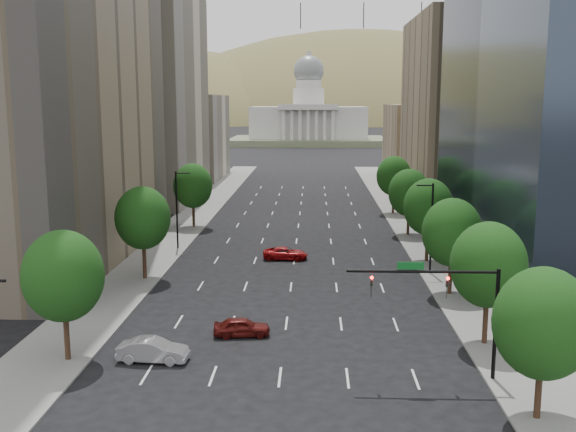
# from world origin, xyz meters

# --- Properties ---
(sidewalk_left) EXTENTS (6.00, 200.00, 0.15)m
(sidewalk_left) POSITION_xyz_m (-15.50, 60.00, 0.07)
(sidewalk_left) COLOR slate
(sidewalk_left) RESTS_ON ground
(sidewalk_right) EXTENTS (6.00, 200.00, 0.15)m
(sidewalk_right) POSITION_xyz_m (15.50, 60.00, 0.07)
(sidewalk_right) COLOR slate
(sidewalk_right) RESTS_ON ground
(midrise_cream_left) EXTENTS (14.00, 30.00, 35.00)m
(midrise_cream_left) POSITION_xyz_m (-25.00, 103.00, 17.50)
(midrise_cream_left) COLOR beige
(midrise_cream_left) RESTS_ON ground
(filler_left) EXTENTS (14.00, 26.00, 18.00)m
(filler_left) POSITION_xyz_m (-25.00, 136.00, 9.00)
(filler_left) COLOR beige
(filler_left) RESTS_ON ground
(parking_tan_right) EXTENTS (14.00, 30.00, 30.00)m
(parking_tan_right) POSITION_xyz_m (25.00, 100.00, 15.00)
(parking_tan_right) COLOR #8C7759
(parking_tan_right) RESTS_ON ground
(filler_right) EXTENTS (14.00, 26.00, 16.00)m
(filler_right) POSITION_xyz_m (25.00, 133.00, 8.00)
(filler_right) COLOR #8C7759
(filler_right) RESTS_ON ground
(tree_right_0) EXTENTS (5.20, 5.20, 8.39)m
(tree_right_0) POSITION_xyz_m (14.00, 25.00, 5.39)
(tree_right_0) COLOR #382316
(tree_right_0) RESTS_ON ground
(tree_right_1) EXTENTS (5.20, 5.20, 8.75)m
(tree_right_1) POSITION_xyz_m (14.00, 36.00, 5.75)
(tree_right_1) COLOR #382316
(tree_right_1) RESTS_ON ground
(tree_right_2) EXTENTS (5.20, 5.20, 8.61)m
(tree_right_2) POSITION_xyz_m (14.00, 48.00, 5.60)
(tree_right_2) COLOR #382316
(tree_right_2) RESTS_ON ground
(tree_right_3) EXTENTS (5.20, 5.20, 8.89)m
(tree_right_3) POSITION_xyz_m (14.00, 60.00, 5.89)
(tree_right_3) COLOR #382316
(tree_right_3) RESTS_ON ground
(tree_right_4) EXTENTS (5.20, 5.20, 8.46)m
(tree_right_4) POSITION_xyz_m (14.00, 74.00, 5.46)
(tree_right_4) COLOR #382316
(tree_right_4) RESTS_ON ground
(tree_right_5) EXTENTS (5.20, 5.20, 8.75)m
(tree_right_5) POSITION_xyz_m (14.00, 90.00, 5.75)
(tree_right_5) COLOR #382316
(tree_right_5) RESTS_ON ground
(tree_left_0) EXTENTS (5.20, 5.20, 8.75)m
(tree_left_0) POSITION_xyz_m (-14.00, 32.00, 5.75)
(tree_left_0) COLOR #382316
(tree_left_0) RESTS_ON ground
(tree_left_1) EXTENTS (5.20, 5.20, 8.97)m
(tree_left_1) POSITION_xyz_m (-14.00, 52.00, 5.96)
(tree_left_1) COLOR #382316
(tree_left_1) RESTS_ON ground
(tree_left_2) EXTENTS (5.20, 5.20, 8.68)m
(tree_left_2) POSITION_xyz_m (-14.00, 78.00, 5.68)
(tree_left_2) COLOR #382316
(tree_left_2) RESTS_ON ground
(streetlight_rn) EXTENTS (1.70, 0.20, 9.00)m
(streetlight_rn) POSITION_xyz_m (13.44, 55.00, 4.84)
(streetlight_rn) COLOR black
(streetlight_rn) RESTS_ON ground
(streetlight_ln) EXTENTS (1.70, 0.20, 9.00)m
(streetlight_ln) POSITION_xyz_m (-13.44, 65.00, 4.84)
(streetlight_ln) COLOR black
(streetlight_ln) RESTS_ON ground
(traffic_signal) EXTENTS (9.12, 0.40, 7.38)m
(traffic_signal) POSITION_xyz_m (10.53, 30.00, 5.17)
(traffic_signal) COLOR black
(traffic_signal) RESTS_ON ground
(capitol) EXTENTS (60.00, 40.00, 35.20)m
(capitol) POSITION_xyz_m (0.00, 249.71, 8.58)
(capitol) COLOR #596647
(capitol) RESTS_ON ground
(foothills) EXTENTS (720.00, 413.00, 263.00)m
(foothills) POSITION_xyz_m (34.67, 599.39, -37.78)
(foothills) COLOR olive
(foothills) RESTS_ON ground
(car_maroon) EXTENTS (4.24, 2.10, 1.39)m
(car_maroon) POSITION_xyz_m (-3.12, 37.09, 0.70)
(car_maroon) COLOR #51100D
(car_maroon) RESTS_ON ground
(car_silver) EXTENTS (4.73, 1.93, 1.53)m
(car_silver) POSITION_xyz_m (-8.40, 32.17, 0.76)
(car_silver) COLOR #A1A0A5
(car_silver) RESTS_ON ground
(car_red_far) EXTENTS (4.81, 2.31, 1.32)m
(car_red_far) POSITION_xyz_m (-0.96, 60.62, 0.66)
(car_red_far) COLOR #950A0D
(car_red_far) RESTS_ON ground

